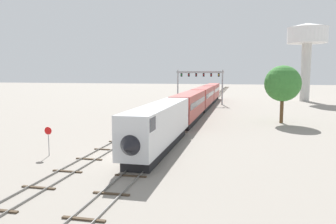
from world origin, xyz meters
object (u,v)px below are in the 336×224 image
Objects in this scene: signal_gantry at (200,79)px; water_tower at (307,39)px; trackside_tree_left at (283,84)px; stop_sign at (48,137)px; passenger_train at (198,101)px.

water_tower reaches higher than signal_gantry.
trackside_tree_left is (16.99, -29.09, -0.10)m from signal_gantry.
water_tower reaches higher than stop_sign.
signal_gantry is 57.19m from stop_sign.
stop_sign is (-35.75, -71.85, -15.54)m from water_tower.
trackside_tree_left is (-11.00, -44.46, -11.04)m from water_tower.
water_tower reaches higher than trackside_tree_left.
stop_sign is 0.31× the size of trackside_tree_left.
trackside_tree_left is at bearing -103.90° from water_tower.
water_tower is 7.55× the size of stop_sign.
water_tower is 81.74m from stop_sign.
stop_sign is at bearing -105.60° from passenger_train.
signal_gantry reaches higher than passenger_train.
signal_gantry is 33.76m from water_tower.
signal_gantry reaches higher than stop_sign.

